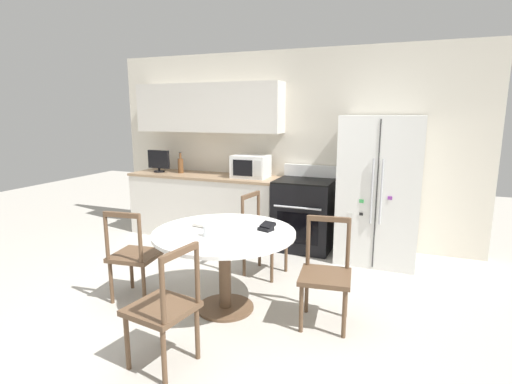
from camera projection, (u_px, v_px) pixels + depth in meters
The scene contains 16 objects.
ground_plane at pixel (190, 324), 3.42m from camera, with size 14.00×14.00×0.00m, color #B2ADA3.
back_wall at pixel (264, 136), 5.60m from camera, with size 5.20×0.44×2.60m.
kitchen_counter at pixel (206, 205), 5.81m from camera, with size 2.23×0.64×0.90m.
refrigerator at pixel (380, 189), 4.77m from camera, with size 0.91×0.78×1.75m.
oven_range at pixel (304, 214), 5.24m from camera, with size 0.73×0.68×1.08m.
microwave at pixel (251, 166), 5.44m from camera, with size 0.48×0.36×0.30m.
countertop_tv at pixel (159, 160), 5.93m from camera, with size 0.35×0.16×0.33m.
counter_bottle at pixel (181, 165), 5.86m from camera, with size 0.08×0.08×0.31m.
dining_table at pixel (224, 246), 3.56m from camera, with size 1.27×1.27×0.74m.
dining_chair_near at pixel (165, 309), 2.78m from camera, with size 0.48×0.48×0.90m.
dining_chair_far at pixel (263, 236), 4.41m from camera, with size 0.48×0.48×0.90m.
dining_chair_right at pixel (325, 275), 3.36m from camera, with size 0.47×0.47×0.90m.
dining_chair_left at pixel (134, 256), 3.80m from camera, with size 0.47×0.47×0.90m.
candle_glass at pixel (208, 232), 3.39m from camera, with size 0.09×0.09×0.09m.
folded_napkin at pixel (200, 225), 3.66m from camera, with size 0.15×0.08×0.05m.
wallet at pixel (267, 227), 3.57m from camera, with size 0.15×0.16×0.07m.
Camera 1 is at (1.68, -2.70, 1.78)m, focal length 28.00 mm.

